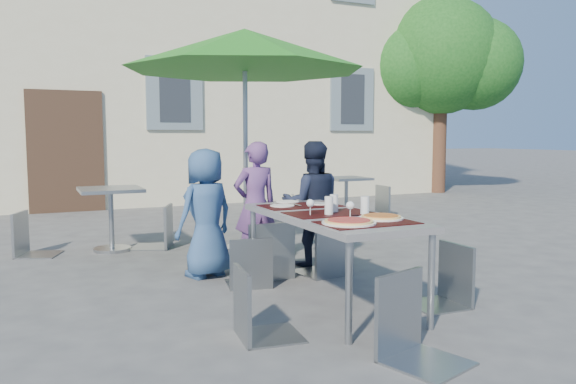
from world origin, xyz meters
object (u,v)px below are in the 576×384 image
chair_0 (249,232)px  chair_4 (447,238)px  child_2 (312,204)px  chair_3 (256,260)px  bg_chair_l_0 (28,207)px  chair_1 (268,215)px  bg_chair_l_1 (299,192)px  chair_5 (414,265)px  chair_2 (328,213)px  patio_umbrella (245,52)px  cafe_table_0 (111,207)px  cafe_table_1 (346,192)px  child_1 (255,205)px  pizza_near_left (349,222)px  dining_table (330,220)px  bg_chair_r_1 (378,182)px  bg_chair_r_0 (159,200)px  pizza_near_right (381,217)px  child_0 (206,213)px

chair_0 → chair_4: chair_4 is taller
child_2 → chair_3: 2.25m
chair_3 → bg_chair_l_0: 3.86m
chair_1 → bg_chair_l_1: bearing=58.8°
chair_1 → chair_5: chair_1 is taller
chair_0 → chair_1: bearing=39.8°
chair_2 → patio_umbrella: patio_umbrella is taller
chair_3 → cafe_table_0: bearing=98.1°
cafe_table_1 → bg_chair_l_1: (-0.89, -0.06, 0.04)m
cafe_table_0 → child_1: bearing=-50.6°
pizza_near_left → child_2: child_2 is taller
chair_0 → bg_chair_l_0: size_ratio=0.91×
dining_table → chair_0: size_ratio=2.09×
chair_0 → chair_3: size_ratio=0.95×
cafe_table_1 → bg_chair_r_1: size_ratio=0.69×
bg_chair_r_0 → cafe_table_1: 3.43m
chair_0 → bg_chair_r_1: (3.59, 3.28, 0.08)m
chair_2 → pizza_near_left: bearing=-113.2°
chair_5 → bg_chair_r_0: 4.23m
chair_0 → bg_chair_l_0: bearing=127.8°
pizza_near_right → chair_1: chair_1 is taller
dining_table → child_0: 1.46m
dining_table → bg_chair_l_1: 4.21m
cafe_table_0 → cafe_table_1: bearing=14.2°
chair_0 → child_1: bearing=64.4°
chair_4 → bg_chair_r_1: bg_chair_r_1 is taller
child_2 → chair_4: (0.35, -1.73, -0.11)m
bg_chair_l_1 → chair_3: bearing=-119.4°
bg_chair_l_0 → cafe_table_1: bearing=10.1°
chair_5 → chair_1: bearing=90.9°
dining_table → patio_umbrella: size_ratio=0.68×
dining_table → chair_0: chair_0 is taller
child_2 → cafe_table_0: bearing=-22.4°
chair_2 → bg_chair_l_1: 3.28m
chair_1 → pizza_near_left: bearing=-90.4°
child_1 → patio_umbrella: 1.78m
bg_chair_r_0 → bg_chair_l_0: bearing=173.6°
chair_4 → patio_umbrella: 3.17m
child_1 → cafe_table_0: child_1 is taller
bg_chair_r_0 → patio_umbrella: bearing=-46.6°
bg_chair_r_0 → bg_chair_r_1: bearing=15.4°
chair_2 → cafe_table_0: chair_2 is taller
patio_umbrella → cafe_table_0: (-1.39, 0.90, -1.80)m
child_2 → patio_umbrella: 1.89m
chair_5 → bg_chair_r_0: (-0.67, 4.18, -0.00)m
child_0 → chair_5: bearing=82.2°
child_1 → chair_1: 0.47m
pizza_near_right → child_1: (-0.28, 1.89, -0.11)m
chair_3 → chair_5: 1.05m
child_0 → chair_3: 1.81m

